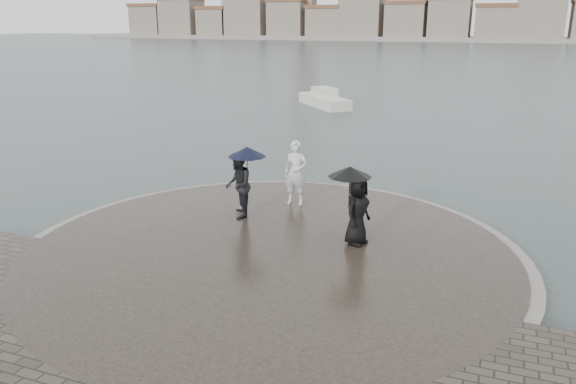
% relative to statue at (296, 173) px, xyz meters
% --- Properties ---
extents(ground, '(400.00, 400.00, 0.00)m').
position_rel_statue_xyz_m(ground, '(0.63, -7.07, -1.34)').
color(ground, '#2B3835').
rests_on(ground, ground).
extents(kerb_ring, '(12.50, 12.50, 0.32)m').
position_rel_statue_xyz_m(kerb_ring, '(0.63, -3.57, -1.18)').
color(kerb_ring, gray).
rests_on(kerb_ring, ground).
extents(quay_tip, '(11.90, 11.90, 0.36)m').
position_rel_statue_xyz_m(quay_tip, '(0.63, -3.57, -1.16)').
color(quay_tip, '#2D261E').
rests_on(quay_tip, ground).
extents(statue, '(0.75, 0.53, 1.95)m').
position_rel_statue_xyz_m(statue, '(0.00, 0.00, 0.00)').
color(statue, silver).
rests_on(statue, quay_tip).
extents(visitor_left, '(1.31, 1.21, 2.04)m').
position_rel_statue_xyz_m(visitor_left, '(-1.04, -1.68, 0.17)').
color(visitor_left, black).
rests_on(visitor_left, quay_tip).
extents(visitor_right, '(1.18, 1.13, 1.95)m').
position_rel_statue_xyz_m(visitor_right, '(2.47, -2.41, 0.16)').
color(visitor_right, black).
rests_on(visitor_right, quay_tip).
extents(far_skyline, '(260.00, 20.00, 37.00)m').
position_rel_statue_xyz_m(far_skyline, '(-5.66, 153.64, 4.27)').
color(far_skyline, gray).
rests_on(far_skyline, ground).
extents(boats, '(31.32, 17.36, 1.50)m').
position_rel_statue_xyz_m(boats, '(9.57, 30.24, -0.96)').
color(boats, silver).
rests_on(boats, ground).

